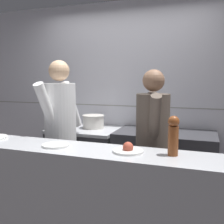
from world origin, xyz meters
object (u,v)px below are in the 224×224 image
(oven_range, at_px, (86,159))
(chef_head_cook, at_px, (61,129))
(pepper_mill, at_px, (173,135))
(mixing_bowl_steel, at_px, (148,127))
(plated_dish_dessert, at_px, (128,150))
(chefs_knife, at_px, (154,134))
(stock_pot, at_px, (93,121))
(plated_dish_appetiser, at_px, (56,145))
(chef_sous, at_px, (152,142))

(oven_range, height_order, chef_head_cook, chef_head_cook)
(oven_range, xyz_separation_m, pepper_mill, (1.31, -1.21, 0.68))
(mixing_bowl_steel, height_order, pepper_mill, pepper_mill)
(pepper_mill, bearing_deg, oven_range, 137.25)
(mixing_bowl_steel, distance_m, plated_dish_dessert, 1.28)
(plated_dish_dessert, bearing_deg, chefs_knife, 89.10)
(oven_range, distance_m, pepper_mill, 1.91)
(stock_pot, xyz_separation_m, chef_head_cook, (-0.11, -0.69, 0.01))
(mixing_bowl_steel, xyz_separation_m, chefs_knife, (0.12, -0.22, -0.03))
(chefs_knife, relative_size, plated_dish_appetiser, 1.58)
(plated_dish_dessert, bearing_deg, chef_head_cook, 148.40)
(stock_pot, distance_m, chefs_knife, 0.91)
(chefs_knife, height_order, pepper_mill, pepper_mill)
(chefs_knife, xyz_separation_m, plated_dish_dessert, (-0.02, -1.06, 0.09))
(mixing_bowl_steel, bearing_deg, chefs_knife, -61.68)
(chefs_knife, distance_m, plated_dish_appetiser, 1.28)
(plated_dish_dessert, distance_m, chef_head_cook, 1.13)
(chef_head_cook, bearing_deg, plated_dish_appetiser, -53.84)
(plated_dish_appetiser, xyz_separation_m, chef_head_cook, (-0.32, 0.62, 0.01))
(pepper_mill, xyz_separation_m, chef_head_cook, (-1.31, 0.57, -0.15))
(oven_range, xyz_separation_m, chef_sous, (1.05, -0.66, 0.47))
(mixing_bowl_steel, height_order, plated_dish_dessert, plated_dish_dessert)
(stock_pot, height_order, chef_head_cook, chef_head_cook)
(mixing_bowl_steel, distance_m, chef_head_cook, 1.10)
(stock_pot, relative_size, mixing_bowl_steel, 1.07)
(mixing_bowl_steel, relative_size, pepper_mill, 0.91)
(chef_head_cook, bearing_deg, chef_sous, 8.09)
(oven_range, bearing_deg, mixing_bowl_steel, 3.04)
(pepper_mill, bearing_deg, chefs_knife, 107.79)
(stock_pot, distance_m, chef_head_cook, 0.70)
(stock_pot, bearing_deg, oven_range, -152.79)
(stock_pot, height_order, mixing_bowl_steel, stock_pot)
(plated_dish_appetiser, relative_size, pepper_mill, 0.77)
(chefs_knife, xyz_separation_m, chef_head_cook, (-0.98, -0.47, 0.08))
(plated_dish_appetiser, height_order, chef_head_cook, chef_head_cook)
(chef_sous, bearing_deg, stock_pot, 127.79)
(chefs_knife, bearing_deg, pepper_mill, -72.21)
(pepper_mill, bearing_deg, plated_dish_dessert, -175.87)
(mixing_bowl_steel, bearing_deg, chef_sous, -74.88)
(oven_range, xyz_separation_m, stock_pot, (0.10, 0.05, 0.53))
(chefs_knife, xyz_separation_m, pepper_mill, (0.33, -1.03, 0.23))
(mixing_bowl_steel, bearing_deg, chef_head_cook, -141.49)
(chefs_knife, height_order, chef_sous, chef_sous)
(mixing_bowl_steel, xyz_separation_m, pepper_mill, (0.45, -1.25, 0.19))
(stock_pot, distance_m, pepper_mill, 1.75)
(stock_pot, height_order, chefs_knife, stock_pot)
(stock_pot, relative_size, chefs_knife, 0.81)
(oven_range, relative_size, pepper_mill, 2.96)
(plated_dish_dessert, xyz_separation_m, chef_head_cook, (-0.96, 0.59, -0.01))
(oven_range, relative_size, chef_head_cook, 0.52)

